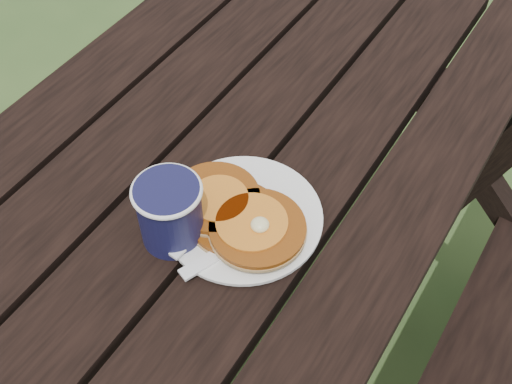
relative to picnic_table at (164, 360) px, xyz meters
The scene contains 6 objects.
picnic_table is the anchor object (origin of this frame).
plate 0.42m from the picnic_table, 49.62° to the left, with size 0.23×0.23×0.01m, color white.
pancake_stack 0.44m from the picnic_table, 46.85° to the left, with size 0.22×0.15×0.04m.
knife 0.42m from the picnic_table, 30.40° to the left, with size 0.02×0.18×0.01m, color white.
fork 0.41m from the picnic_table, 40.23° to the left, with size 0.03×0.16×0.01m, color white, non-canonical shape.
coffee_cup 0.45m from the picnic_table, 53.23° to the left, with size 0.10×0.10×0.11m.
Camera 1 is at (0.43, -0.35, 1.52)m, focal length 45.00 mm.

